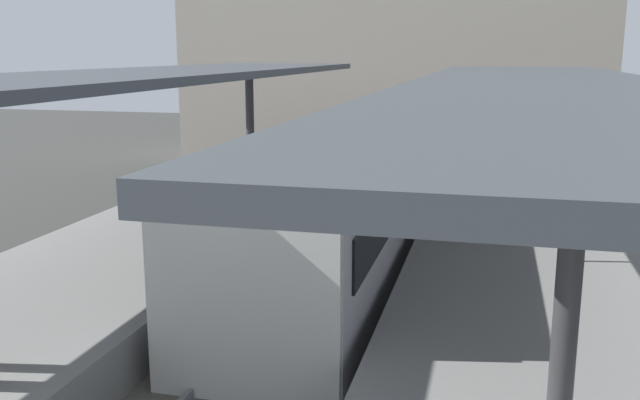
% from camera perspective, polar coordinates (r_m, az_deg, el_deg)
% --- Properties ---
extents(ground_plane, '(80.00, 80.00, 0.00)m').
position_cam_1_polar(ground_plane, '(12.71, -0.95, -10.03)').
color(ground_plane, '#383835').
extents(platform_left, '(4.40, 28.00, 1.00)m').
position_cam_1_polar(platform_left, '(13.95, -16.31, -6.30)').
color(platform_left, gray).
rests_on(platform_left, ground_plane).
extents(platform_right, '(4.40, 28.00, 1.00)m').
position_cam_1_polar(platform_right, '(12.17, 16.82, -9.05)').
color(platform_right, gray).
rests_on(platform_right, ground_plane).
extents(track_ballast, '(3.20, 28.00, 0.20)m').
position_cam_1_polar(track_ballast, '(12.67, -0.96, -9.61)').
color(track_ballast, '#59544C').
rests_on(track_ballast, ground_plane).
extents(rail_near_side, '(0.08, 28.00, 0.14)m').
position_cam_1_polar(rail_near_side, '(12.80, -4.11, -8.59)').
color(rail_near_side, slate).
rests_on(rail_near_side, track_ballast).
extents(rail_far_side, '(0.08, 28.00, 0.14)m').
position_cam_1_polar(rail_far_side, '(12.45, 2.28, -9.17)').
color(rail_far_side, slate).
rests_on(rail_far_side, track_ballast).
extents(commuter_train, '(2.78, 13.22, 3.10)m').
position_cam_1_polar(commuter_train, '(15.19, 2.13, 0.46)').
color(commuter_train, '#ADADB2').
rests_on(commuter_train, track_ballast).
extents(canopy_left, '(4.18, 21.00, 3.39)m').
position_cam_1_polar(canopy_left, '(14.51, -14.39, 9.67)').
color(canopy_left, '#333335').
rests_on(canopy_left, platform_left).
extents(canopy_right, '(4.18, 21.00, 3.31)m').
position_cam_1_polar(canopy_right, '(12.81, 17.56, 8.89)').
color(canopy_right, '#333335').
rests_on(canopy_right, platform_right).
extents(platform_bench, '(1.40, 0.41, 0.86)m').
position_cam_1_polar(platform_bench, '(15.68, 13.96, -0.51)').
color(platform_bench, black).
rests_on(platform_bench, platform_right).
extents(platform_sign, '(0.90, 0.08, 2.21)m').
position_cam_1_polar(platform_sign, '(13.33, 20.43, 1.99)').
color(platform_sign, '#262628').
rests_on(platform_sign, platform_right).
extents(station_building_backdrop, '(18.00, 6.00, 11.00)m').
position_cam_1_polar(station_building_backdrop, '(31.70, 6.07, 13.28)').
color(station_building_backdrop, '#A89E8E').
rests_on(station_building_backdrop, ground_plane).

